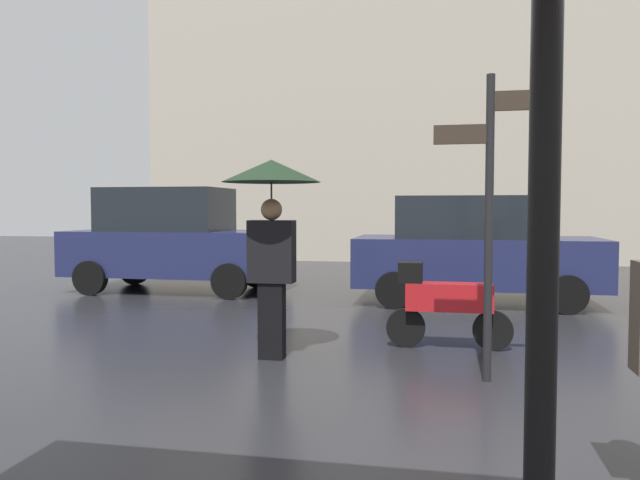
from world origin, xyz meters
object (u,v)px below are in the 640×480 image
(parked_car_left, at_px, (473,249))
(street_signpost, at_px, (490,196))
(pedestrian_with_umbrella, at_px, (271,202))
(parked_car_right, at_px, (174,240))
(parked_scooter, at_px, (445,301))

(parked_car_left, distance_m, street_signpost, 5.13)
(pedestrian_with_umbrella, height_order, street_signpost, street_signpost)
(pedestrian_with_umbrella, relative_size, parked_car_left, 0.52)
(parked_car_left, bearing_deg, pedestrian_with_umbrella, -110.42)
(parked_car_left, height_order, parked_car_right, parked_car_right)
(parked_scooter, distance_m, parked_car_right, 6.70)
(pedestrian_with_umbrella, bearing_deg, parked_scooter, -36.91)
(parked_scooter, bearing_deg, pedestrian_with_umbrella, -158.52)
(parked_scooter, bearing_deg, parked_car_right, 138.29)
(parked_car_left, relative_size, parked_car_right, 0.97)
(pedestrian_with_umbrella, distance_m, parked_car_left, 5.21)
(pedestrian_with_umbrella, xyz_separation_m, parked_car_left, (2.33, 4.60, -0.77))
(parked_scooter, height_order, parked_car_left, parked_car_left)
(parked_scooter, height_order, parked_car_right, parked_car_right)
(pedestrian_with_umbrella, xyz_separation_m, parked_scooter, (1.85, 0.87, -1.15))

